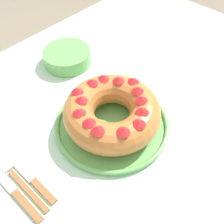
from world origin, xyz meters
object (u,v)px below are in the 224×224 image
serving_dish (112,124)px  bundt_cake (112,112)px  serving_knife (15,193)px  cake_knife (34,181)px  fork (16,177)px  side_bowl (67,57)px

serving_dish → bundt_cake: bearing=161.8°
serving_knife → cake_knife: (0.05, -0.01, 0.00)m
fork → serving_knife: bearing=-128.9°
serving_dish → fork: (-0.27, 0.06, -0.01)m
fork → serving_dish: bearing=-15.3°
serving_knife → side_bowl: 0.47m
fork → side_bowl: bearing=30.2°
serving_dish → serving_knife: serving_dish is taller
serving_dish → cake_knife: bearing=174.5°
bundt_cake → serving_knife: bearing=173.8°
serving_knife → serving_dish: bearing=-3.1°
fork → bundt_cake: bearing=-15.3°
bundt_cake → cake_knife: bundt_cake is taller
cake_knife → bundt_cake: bearing=0.8°
serving_knife → side_bowl: side_bowl is taller
cake_knife → fork: bearing=126.9°
serving_knife → side_bowl: size_ratio=1.38×
bundt_cake → side_bowl: bundt_cake is taller
fork → serving_knife: (-0.02, -0.03, -0.00)m
fork → side_bowl: (0.37, 0.23, 0.02)m
serving_dish → fork: serving_dish is taller
serving_knife → fork: bearing=56.4°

